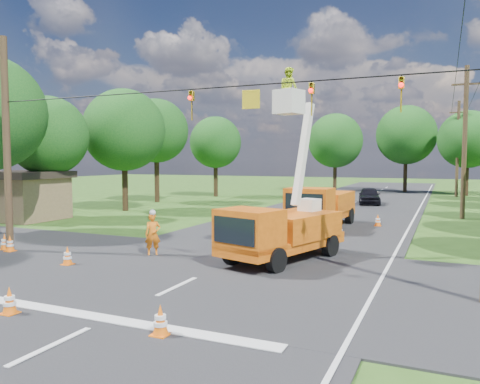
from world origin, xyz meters
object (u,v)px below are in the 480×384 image
at_px(traffic_cone_0, 10,301).
at_px(tree_far_b, 406,135).
at_px(shed, 21,195).
at_px(ground_worker, 153,234).
at_px(tree_far_c, 468,139).
at_px(traffic_cone_3, 339,229).
at_px(traffic_cone_1, 160,321).
at_px(traffic_cone_2, 311,239).
at_px(pole_left, 7,145).
at_px(tree_left_e, 156,131).
at_px(tree_left_c, 48,136).
at_px(traffic_cone_4, 67,256).
at_px(tree_left_f, 216,143).
at_px(traffic_cone_7, 378,220).
at_px(tree_left_d, 124,130).
at_px(tree_far_a, 335,141).
at_px(bucket_truck, 281,221).
at_px(second_truck, 321,206).
at_px(distant_car, 369,196).
at_px(traffic_cone_6, 5,242).
at_px(traffic_cone_5, 10,244).

xyz_separation_m(traffic_cone_0, tree_far_b, (5.56, 50.85, 6.45)).
bearing_deg(shed, tree_far_b, 60.42).
height_order(ground_worker, tree_far_c, tree_far_c).
relative_size(traffic_cone_3, tree_far_c, 0.08).
xyz_separation_m(ground_worker, traffic_cone_0, (0.87, -7.58, -0.51)).
bearing_deg(tree_far_b, traffic_cone_0, -96.24).
bearing_deg(traffic_cone_0, traffic_cone_1, 4.19).
xyz_separation_m(traffic_cone_0, traffic_cone_2, (4.56, 11.99, 0.00)).
height_order(traffic_cone_1, pole_left, pole_left).
distance_m(traffic_cone_2, tree_left_e, 25.35).
xyz_separation_m(shed, tree_left_c, (1.50, 1.00, 3.82)).
bearing_deg(traffic_cone_4, tree_left_f, 107.02).
xyz_separation_m(traffic_cone_0, traffic_cone_7, (6.43, 19.85, 0.00)).
distance_m(tree_left_d, tree_far_a, 29.73).
xyz_separation_m(bucket_truck, traffic_cone_0, (-4.25, -8.71, -1.21)).
bearing_deg(traffic_cone_7, tree_left_d, 176.94).
distance_m(traffic_cone_4, tree_left_f, 32.90).
height_order(second_truck, shed, shed).
bearing_deg(tree_far_b, second_truck, -93.66).
relative_size(distant_car, tree_far_c, 0.48).
distance_m(ground_worker, traffic_cone_3, 10.06).
relative_size(traffic_cone_4, traffic_cone_7, 1.00).
bearing_deg(tree_far_b, ground_worker, -98.45).
xyz_separation_m(traffic_cone_2, shed, (-20.00, 1.86, 1.26)).
relative_size(traffic_cone_4, tree_far_c, 0.08).
bearing_deg(traffic_cone_6, tree_left_e, 107.37).
height_order(traffic_cone_3, tree_far_c, tree_far_c).
relative_size(traffic_cone_7, tree_left_d, 0.08).
relative_size(traffic_cone_2, tree_left_e, 0.08).
height_order(traffic_cone_6, tree_left_c, tree_left_c).
bearing_deg(tree_far_c, distant_car, -119.52).
relative_size(traffic_cone_2, pole_left, 0.08).
relative_size(second_truck, distant_car, 1.49).
bearing_deg(bucket_truck, traffic_cone_6, -149.53).
bearing_deg(traffic_cone_4, traffic_cone_2, 44.58).
height_order(traffic_cone_7, tree_left_f, tree_left_f).
xyz_separation_m(bucket_truck, tree_left_f, (-16.48, 27.14, 4.11)).
bearing_deg(tree_far_c, traffic_cone_5, -114.15).
distance_m(traffic_cone_7, tree_far_a, 30.89).
bearing_deg(tree_far_c, pole_left, -114.34).
xyz_separation_m(pole_left, tree_left_f, (-5.30, 30.00, 1.19)).
bearing_deg(traffic_cone_1, traffic_cone_7, 83.75).
distance_m(pole_left, tree_left_f, 30.49).
bearing_deg(traffic_cone_1, distant_car, 90.60).
height_order(traffic_cone_0, traffic_cone_3, same).
xyz_separation_m(ground_worker, pole_left, (-6.07, -1.73, 3.63)).
xyz_separation_m(distant_car, traffic_cone_7, (2.49, -13.65, -0.39)).
relative_size(second_truck, pole_left, 0.73).
height_order(pole_left, shed, pole_left).
height_order(second_truck, tree_far_a, tree_far_a).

